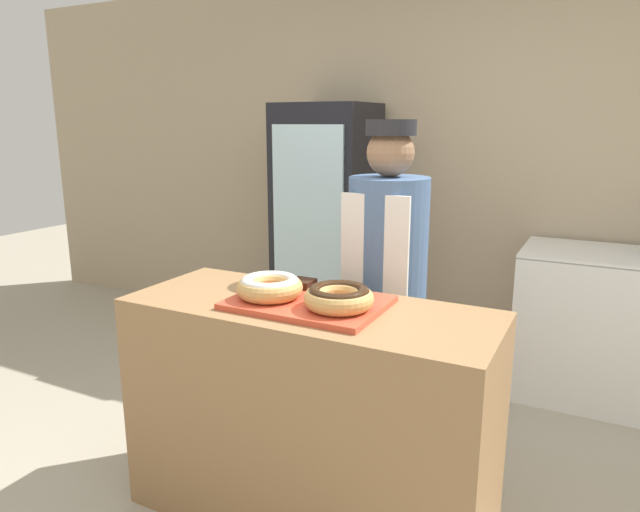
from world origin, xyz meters
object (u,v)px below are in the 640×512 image
at_px(donut_chocolate_glaze, 339,297).
at_px(brownie_back_right, 348,290).
at_px(serving_tray, 308,303).
at_px(donut_light_glaze, 270,286).
at_px(beverage_fridge, 326,230).
at_px(chest_freezer, 598,325).
at_px(baker_person, 386,289).
at_px(brownie_back_left, 303,283).

bearing_deg(donut_chocolate_glaze, brownie_back_right, 103.56).
distance_m(serving_tray, donut_chocolate_glaze, 0.17).
relative_size(donut_chocolate_glaze, brownie_back_right, 2.82).
bearing_deg(donut_chocolate_glaze, donut_light_glaze, 180.00).
bearing_deg(serving_tray, beverage_fridge, 114.48).
height_order(brownie_back_right, beverage_fridge, beverage_fridge).
distance_m(serving_tray, chest_freezer, 2.10).
xyz_separation_m(donut_light_glaze, brownie_back_right, (0.26, 0.19, -0.03)).
height_order(donut_light_glaze, chest_freezer, donut_light_glaze).
relative_size(serving_tray, donut_chocolate_glaze, 2.24).
bearing_deg(donut_light_glaze, donut_chocolate_glaze, 0.00).
bearing_deg(donut_light_glaze, baker_person, 66.89).
distance_m(donut_light_glaze, donut_chocolate_glaze, 0.30).
height_order(donut_chocolate_glaze, beverage_fridge, beverage_fridge).
bearing_deg(chest_freezer, donut_chocolate_glaze, -116.00).
bearing_deg(donut_chocolate_glaze, brownie_back_left, 143.96).
distance_m(serving_tray, baker_person, 0.59).
bearing_deg(donut_light_glaze, brownie_back_left, 76.44).
bearing_deg(brownie_back_left, donut_light_glaze, -103.56).
height_order(serving_tray, beverage_fridge, beverage_fridge).
height_order(brownie_back_left, brownie_back_right, same).
xyz_separation_m(donut_light_glaze, beverage_fridge, (-0.65, 1.79, -0.13)).
relative_size(donut_chocolate_glaze, baker_person, 0.16).
relative_size(serving_tray, baker_person, 0.36).
distance_m(donut_light_glaze, brownie_back_right, 0.32).
relative_size(donut_chocolate_glaze, beverage_fridge, 0.15).
bearing_deg(brownie_back_right, serving_tray, -126.19).
bearing_deg(serving_tray, donut_light_glaze, -164.39).
height_order(donut_light_glaze, brownie_back_right, donut_light_glaze).
relative_size(donut_light_glaze, baker_person, 0.16).
distance_m(donut_light_glaze, baker_person, 0.69).
bearing_deg(serving_tray, chest_freezer, 59.63).
bearing_deg(beverage_fridge, donut_light_glaze, -70.21).
bearing_deg(baker_person, beverage_fridge, 127.67).
height_order(serving_tray, brownie_back_right, brownie_back_right).
distance_m(brownie_back_left, baker_person, 0.49).
xyz_separation_m(brownie_back_left, baker_person, (0.22, 0.43, -0.11)).
relative_size(donut_light_glaze, brownie_back_right, 2.82).
height_order(brownie_back_right, baker_person, baker_person).
xyz_separation_m(brownie_back_right, beverage_fridge, (-0.90, 1.61, -0.10)).
height_order(donut_chocolate_glaze, brownie_back_left, donut_chocolate_glaze).
bearing_deg(beverage_fridge, serving_tray, -65.52).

